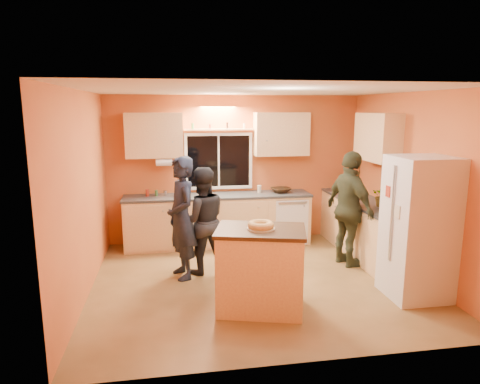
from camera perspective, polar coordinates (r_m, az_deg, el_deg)
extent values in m
plane|color=brown|center=(6.12, 2.32, -11.72)|extent=(4.50, 4.50, 0.00)
cube|color=#CE7334|center=(7.68, -0.65, 3.08)|extent=(4.50, 0.04, 2.60)
cube|color=#CE7334|center=(3.86, 8.55, -5.15)|extent=(4.50, 0.04, 2.60)
cube|color=#CE7334|center=(5.73, -20.20, -0.38)|extent=(0.04, 4.00, 2.60)
cube|color=#CE7334|center=(6.58, 21.98, 0.91)|extent=(0.04, 4.00, 2.60)
cube|color=white|center=(5.65, 2.53, 13.41)|extent=(4.50, 4.00, 0.02)
cube|color=black|center=(7.61, -2.87, 4.13)|extent=(1.10, 0.02, 0.90)
cube|color=white|center=(7.59, -2.86, 4.11)|extent=(1.20, 0.04, 1.00)
cube|color=tan|center=(7.37, -11.37, 7.41)|extent=(0.95, 0.33, 0.75)
cube|color=tan|center=(7.63, 5.54, 7.69)|extent=(0.95, 0.33, 0.75)
cube|color=tan|center=(7.12, 17.86, 6.97)|extent=(0.33, 1.00, 0.75)
cylinder|color=silver|center=(7.29, -10.08, 3.91)|extent=(0.27, 0.12, 0.12)
cube|color=tan|center=(7.52, -2.92, -3.88)|extent=(3.20, 0.60, 0.86)
cube|color=#282B2D|center=(7.42, -2.96, -0.52)|extent=(3.24, 0.62, 0.04)
cube|color=tan|center=(8.10, 13.49, -3.09)|extent=(0.60, 0.60, 0.86)
cube|color=#282B2D|center=(8.00, 13.63, 0.04)|extent=(0.62, 0.62, 0.04)
cube|color=tan|center=(7.05, 17.27, -5.40)|extent=(0.60, 1.80, 0.86)
cube|color=#282B2D|center=(6.94, 17.48, -1.84)|extent=(0.62, 1.84, 0.04)
cube|color=silver|center=(5.81, 22.73, -4.45)|extent=(0.72, 0.70, 1.80)
cube|color=tan|center=(5.15, 2.73, -10.45)|extent=(1.13, 0.90, 0.96)
cube|color=black|center=(4.99, 2.78, -5.17)|extent=(1.18, 0.95, 0.04)
torus|color=tan|center=(4.97, 2.79, -4.43)|extent=(0.31, 0.31, 0.09)
imported|color=black|center=(6.04, -7.77, -3.46)|extent=(0.57, 0.72, 1.73)
imported|color=black|center=(6.21, -5.12, -3.82)|extent=(0.83, 0.69, 1.56)
imported|color=#2F3622|center=(6.66, 14.43, -2.23)|extent=(0.65, 1.10, 1.75)
imported|color=black|center=(7.64, 5.44, 0.25)|extent=(0.40, 0.40, 0.08)
cylinder|color=beige|center=(7.37, -8.08, 0.14)|extent=(0.14, 0.14, 0.17)
imported|color=gray|center=(6.85, 18.48, -0.46)|extent=(0.38, 0.36, 0.33)
cube|color=#A42D19|center=(7.49, 14.91, -0.35)|extent=(0.20, 0.18, 0.07)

